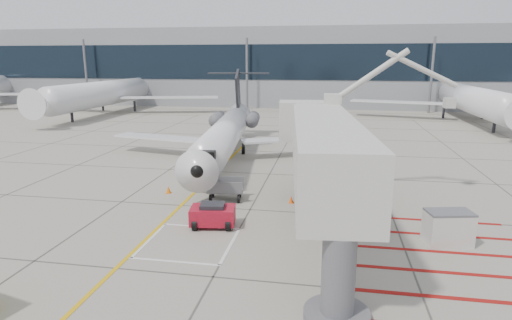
# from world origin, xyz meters

# --- Properties ---
(ground_plane) EXTENTS (260.00, 260.00, 0.00)m
(ground_plane) POSITION_xyz_m (0.00, 0.00, 0.00)
(ground_plane) COLOR gray
(ground_plane) RESTS_ON ground
(regional_jet) EXTENTS (25.00, 30.07, 7.28)m
(regional_jet) POSITION_xyz_m (-4.19, 13.70, 3.64)
(regional_jet) COLOR white
(regional_jet) RESTS_ON ground_plane
(jet_bridge) EXTENTS (10.99, 20.11, 7.72)m
(jet_bridge) POSITION_xyz_m (4.21, 0.55, 3.86)
(jet_bridge) COLOR silver
(jet_bridge) RESTS_ON ground_plane
(pushback_tug) EXTENTS (2.45, 1.73, 1.33)m
(pushback_tug) POSITION_xyz_m (-1.43, 1.17, 0.66)
(pushback_tug) COLOR #AC1024
(pushback_tug) RESTS_ON ground_plane
(baggage_cart) EXTENTS (2.34, 1.64, 1.38)m
(baggage_cart) POSITION_xyz_m (-1.83, 5.50, 0.69)
(baggage_cart) COLOR #59595E
(baggage_cart) RESTS_ON ground_plane
(ground_power_unit) EXTENTS (2.27, 1.61, 1.63)m
(ground_power_unit) POSITION_xyz_m (10.03, 0.94, 0.82)
(ground_power_unit) COLOR silver
(ground_power_unit) RESTS_ON ground_plane
(cone_nose) EXTENTS (0.35, 0.35, 0.48)m
(cone_nose) POSITION_xyz_m (-5.83, 6.18, 0.24)
(cone_nose) COLOR orange
(cone_nose) RESTS_ON ground_plane
(cone_side) EXTENTS (0.31, 0.31, 0.43)m
(cone_side) POSITION_xyz_m (2.23, 5.61, 0.21)
(cone_side) COLOR #FF540D
(cone_side) RESTS_ON ground_plane
(terminal_building) EXTENTS (180.00, 28.00, 14.00)m
(terminal_building) POSITION_xyz_m (10.00, 70.00, 7.00)
(terminal_building) COLOR gray
(terminal_building) RESTS_ON ground_plane
(terminal_glass_band) EXTENTS (180.00, 0.10, 6.00)m
(terminal_glass_band) POSITION_xyz_m (10.00, 55.95, 8.00)
(terminal_glass_band) COLOR black
(terminal_glass_band) RESTS_ON ground_plane
(bg_aircraft_b) EXTENTS (34.52, 38.36, 11.51)m
(bg_aircraft_b) POSITION_xyz_m (-30.85, 46.00, 5.75)
(bg_aircraft_b) COLOR silver
(bg_aircraft_b) RESTS_ON ground_plane
(bg_aircraft_c) EXTENTS (32.47, 36.08, 10.82)m
(bg_aircraft_c) POSITION_xyz_m (23.53, 46.00, 5.41)
(bg_aircraft_c) COLOR silver
(bg_aircraft_c) RESTS_ON ground_plane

